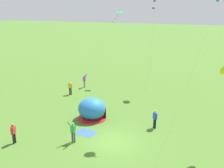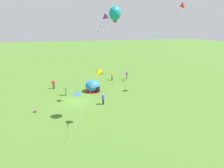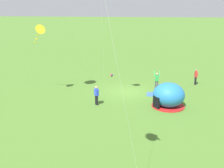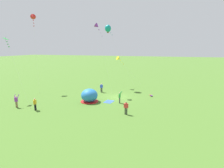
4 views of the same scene
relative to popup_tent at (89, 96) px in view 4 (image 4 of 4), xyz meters
The scene contains 14 objects.
ground_plane 5.30m from the popup_tent, 42.21° to the right, with size 300.00×300.00×0.00m, color #477028.
popup_tent is the anchor object (origin of this frame).
picnic_blanket 3.25m from the popup_tent, 72.66° to the right, with size 1.70×1.30×0.01m, color #3359A5.
toddler_crawling 10.93m from the popup_tent, 56.55° to the right, with size 0.32×0.55×0.32m.
person_far_back 6.20m from the popup_tent, ahead, with size 0.46×0.43×1.72m.
person_center_field 7.67m from the popup_tent, 117.50° to the right, with size 0.29×0.59×1.72m.
person_with_toddler 10.53m from the popup_tent, 122.75° to the left, with size 0.52×0.68×1.89m.
person_strolling 7.99m from the popup_tent, 136.98° to the left, with size 0.59×0.25×1.72m.
person_flying_kite 4.85m from the popup_tent, 80.97° to the right, with size 0.68×0.47×1.89m.
kite_yellow 12.85m from the popup_tent, ahead, with size 4.86×5.04×6.73m.
kite_green 15.60m from the popup_tent, 100.93° to the left, with size 3.69×7.09×10.16m.
kite_purple 12.59m from the popup_tent, ahead, with size 0.85×3.34×12.75m.
kite_teal 15.71m from the popup_tent, ahead, with size 3.75×7.56×13.06m.
kite_red 19.47m from the popup_tent, 71.28° to the left, with size 3.13×2.80×14.80m.
Camera 4 is at (-28.25, -8.08, 8.47)m, focal length 28.00 mm.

